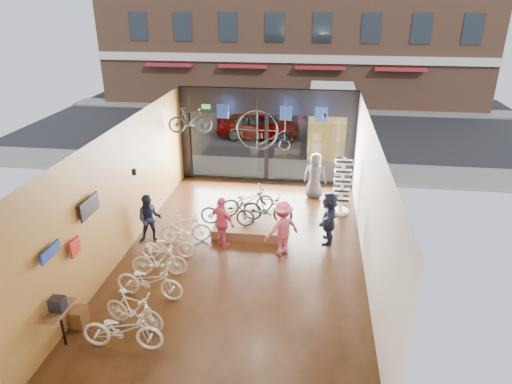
% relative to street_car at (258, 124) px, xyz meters
% --- Properties ---
extents(ground_plane, '(7.00, 12.00, 0.04)m').
position_rel_street_car_xyz_m(ground_plane, '(1.11, -12.00, -0.77)').
color(ground_plane, black).
rests_on(ground_plane, ground).
extents(ceiling, '(7.00, 12.00, 0.04)m').
position_rel_street_car_xyz_m(ceiling, '(1.11, -12.00, 3.07)').
color(ceiling, black).
rests_on(ceiling, ground).
extents(wall_left, '(0.04, 12.00, 3.80)m').
position_rel_street_car_xyz_m(wall_left, '(-2.41, -12.00, 1.15)').
color(wall_left, '#A67139').
rests_on(wall_left, ground).
extents(wall_right, '(0.04, 12.00, 3.80)m').
position_rel_street_car_xyz_m(wall_right, '(4.63, -12.00, 1.15)').
color(wall_right, beige).
rests_on(wall_right, ground).
extents(wall_back, '(7.00, 0.04, 3.80)m').
position_rel_street_car_xyz_m(wall_back, '(1.11, -18.02, 1.15)').
color(wall_back, beige).
rests_on(wall_back, ground).
extents(storefront, '(7.00, 0.26, 3.80)m').
position_rel_street_car_xyz_m(storefront, '(1.11, -6.00, 1.15)').
color(storefront, black).
rests_on(storefront, ground).
extents(exit_sign, '(0.35, 0.06, 0.18)m').
position_rel_street_car_xyz_m(exit_sign, '(-1.29, -6.12, 2.30)').
color(exit_sign, '#198C26').
rests_on(exit_sign, storefront).
extents(street_road, '(30.00, 18.00, 0.02)m').
position_rel_street_car_xyz_m(street_road, '(1.11, 3.00, -0.76)').
color(street_road, black).
rests_on(street_road, ground).
extents(sidewalk_near, '(30.00, 2.40, 0.12)m').
position_rel_street_car_xyz_m(sidewalk_near, '(1.11, -4.80, -0.69)').
color(sidewalk_near, slate).
rests_on(sidewalk_near, ground).
extents(sidewalk_far, '(30.00, 2.00, 0.12)m').
position_rel_street_car_xyz_m(sidewalk_far, '(1.11, 7.00, -0.69)').
color(sidewalk_far, slate).
rests_on(sidewalk_far, ground).
extents(street_car, '(4.42, 1.78, 1.51)m').
position_rel_street_car_xyz_m(street_car, '(0.00, 0.00, 0.00)').
color(street_car, gray).
rests_on(street_car, street_road).
extents(box_truck, '(2.29, 6.87, 2.71)m').
position_rel_street_car_xyz_m(box_truck, '(3.81, -1.00, 0.60)').
color(box_truck, silver).
rests_on(box_truck, street_road).
extents(floor_bike_0, '(1.82, 0.69, 0.95)m').
position_rel_street_car_xyz_m(floor_bike_0, '(-0.85, -16.16, -0.28)').
color(floor_bike_0, beige).
rests_on(floor_bike_0, ground_plane).
extents(floor_bike_1, '(1.62, 0.81, 0.94)m').
position_rel_street_car_xyz_m(floor_bike_1, '(-0.87, -15.48, -0.28)').
color(floor_bike_1, beige).
rests_on(floor_bike_1, ground_plane).
extents(floor_bike_2, '(1.85, 0.81, 0.95)m').
position_rel_street_car_xyz_m(floor_bike_2, '(-0.91, -14.33, -0.28)').
color(floor_bike_2, beige).
rests_on(floor_bike_2, ground_plane).
extents(floor_bike_3, '(1.57, 0.63, 0.92)m').
position_rel_street_car_xyz_m(floor_bike_3, '(-0.99, -13.35, -0.29)').
color(floor_bike_3, beige).
rests_on(floor_bike_3, ground_plane).
extents(floor_bike_4, '(1.63, 0.81, 0.82)m').
position_rel_street_car_xyz_m(floor_bike_4, '(-1.03, -12.47, -0.34)').
color(floor_bike_4, beige).
rests_on(floor_bike_4, ground_plane).
extents(floor_bike_5, '(1.62, 0.77, 0.94)m').
position_rel_street_car_xyz_m(floor_bike_5, '(-0.77, -11.47, -0.28)').
color(floor_bike_5, beige).
rests_on(floor_bike_5, ground_plane).
extents(display_platform, '(2.40, 1.80, 0.30)m').
position_rel_street_car_xyz_m(display_platform, '(1.15, -10.35, -0.60)').
color(display_platform, '#503220').
rests_on(display_platform, ground_plane).
extents(display_bike_left, '(1.77, 0.64, 0.92)m').
position_rel_street_car_xyz_m(display_bike_left, '(0.41, -10.73, 0.01)').
color(display_bike_left, '#212723').
rests_on(display_bike_left, display_platform).
extents(display_bike_mid, '(1.72, 0.73, 1.00)m').
position_rel_street_car_xyz_m(display_bike_mid, '(1.65, -10.37, 0.05)').
color(display_bike_mid, '#212723').
rests_on(display_bike_mid, display_platform).
extents(display_bike_right, '(1.91, 1.35, 0.95)m').
position_rel_street_car_xyz_m(display_bike_right, '(0.92, -9.85, 0.02)').
color(display_bike_right, '#212723').
rests_on(display_bike_right, display_platform).
extents(customer_1, '(0.88, 0.76, 1.56)m').
position_rel_street_car_xyz_m(customer_1, '(-1.86, -11.57, 0.03)').
color(customer_1, '#161C33').
rests_on(customer_1, ground_plane).
extents(customer_2, '(1.01, 0.85, 1.62)m').
position_rel_street_car_xyz_m(customer_2, '(0.41, -11.56, 0.06)').
color(customer_2, '#CC4C72').
rests_on(customer_2, ground_plane).
extents(customer_3, '(1.27, 1.16, 1.71)m').
position_rel_street_car_xyz_m(customer_3, '(2.24, -11.77, 0.10)').
color(customer_3, '#CC4C72').
rests_on(customer_3, ground_plane).
extents(customer_4, '(0.95, 0.71, 1.74)m').
position_rel_street_car_xyz_m(customer_4, '(3.11, -7.47, 0.12)').
color(customer_4, '#3F3F44').
rests_on(customer_4, ground_plane).
extents(customer_5, '(0.63, 1.57, 1.65)m').
position_rel_street_car_xyz_m(customer_5, '(3.59, -10.84, 0.07)').
color(customer_5, '#161C33').
rests_on(customer_5, ground_plane).
extents(sunglasses_rack, '(0.70, 0.63, 2.04)m').
position_rel_street_car_xyz_m(sunglasses_rack, '(4.06, -8.70, 0.27)').
color(sunglasses_rack, white).
rests_on(sunglasses_rack, ground_plane).
extents(wall_merch, '(0.40, 2.40, 2.60)m').
position_rel_street_car_xyz_m(wall_merch, '(-2.27, -15.50, 0.55)').
color(wall_merch, navy).
rests_on(wall_merch, wall_left).
extents(penny_farthing, '(1.92, 0.06, 1.54)m').
position_rel_street_car_xyz_m(penny_farthing, '(1.24, -7.46, 1.75)').
color(penny_farthing, black).
rests_on(penny_farthing, ceiling).
extents(hung_bike, '(1.64, 0.76, 0.95)m').
position_rel_street_car_xyz_m(hung_bike, '(-1.49, -7.80, 2.17)').
color(hung_bike, '#212723').
rests_on(hung_bike, ceiling).
extents(jersey_left, '(0.45, 0.03, 0.55)m').
position_rel_street_car_xyz_m(jersey_left, '(-0.48, -6.80, 2.30)').
color(jersey_left, '#1E3F99').
rests_on(jersey_left, ceiling).
extents(jersey_mid, '(0.45, 0.03, 0.55)m').
position_rel_street_car_xyz_m(jersey_mid, '(1.91, -6.80, 2.30)').
color(jersey_mid, '#1E3F99').
rests_on(jersey_mid, ceiling).
extents(jersey_right, '(0.45, 0.03, 0.55)m').
position_rel_street_car_xyz_m(jersey_right, '(3.22, -6.80, 2.30)').
color(jersey_right, '#1E3F99').
rests_on(jersey_right, ceiling).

